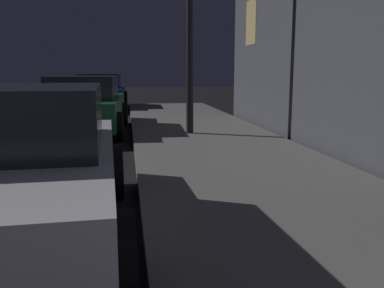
% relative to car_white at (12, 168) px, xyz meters
% --- Properties ---
extents(car_white, '(2.15, 4.07, 1.43)m').
position_rel_car_white_xyz_m(car_white, '(0.00, 0.00, 0.00)').
color(car_white, silver).
rests_on(car_white, ground).
extents(car_green, '(2.12, 4.29, 1.43)m').
position_rel_car_white_xyz_m(car_green, '(0.00, 6.91, 0.01)').
color(car_green, '#19592D').
rests_on(car_green, ground).
extents(car_blue, '(2.15, 4.44, 1.43)m').
position_rel_car_white_xyz_m(car_blue, '(-0.00, 13.63, 0.00)').
color(car_blue, navy).
rests_on(car_blue, ground).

